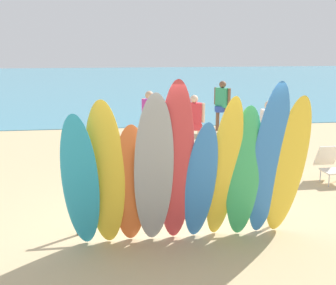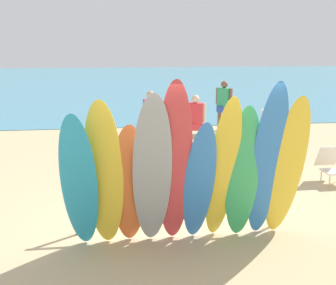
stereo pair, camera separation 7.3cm
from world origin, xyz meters
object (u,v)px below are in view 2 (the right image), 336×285
(surfboard_green_7, at_px, (242,174))
(beachgoer_near_rack, at_px, (269,131))
(surfboard_red_4, at_px, (174,166))
(surfboard_blue_8, at_px, (267,164))
(surfboard_orange_2, at_px, (129,185))
(surfboard_yellow_9, at_px, (287,169))
(surfboard_blue_5, at_px, (199,183))
(surfboard_yellow_1, at_px, (104,176))
(beachgoer_photographing, at_px, (151,117))
(surfboard_teal_0, at_px, (79,184))
(surfboard_yellow_6, at_px, (223,171))
(surfboard_rack, at_px, (181,196))
(beach_chair_red, at_px, (331,163))
(surfboard_grey_3, at_px, (152,173))
(beachgoer_by_water, at_px, (195,119))
(beachgoer_strolling, at_px, (224,102))

(surfboard_green_7, xyz_separation_m, beachgoer_near_rack, (1.73, 3.59, -0.10))
(surfboard_red_4, bearing_deg, surfboard_blue_8, 6.29)
(surfboard_orange_2, relative_size, surfboard_yellow_9, 0.82)
(surfboard_orange_2, xyz_separation_m, surfboard_blue_5, (1.03, -0.08, 0.02))
(surfboard_yellow_1, distance_m, beachgoer_photographing, 6.11)
(surfboard_teal_0, xyz_separation_m, surfboard_yellow_6, (2.09, 0.08, 0.09))
(surfboard_rack, bearing_deg, surfboard_yellow_6, -49.42)
(surfboard_teal_0, height_order, beachgoer_near_rack, surfboard_teal_0)
(beachgoer_near_rack, height_order, beach_chair_red, beachgoer_near_rack)
(surfboard_rack, height_order, surfboard_yellow_9, surfboard_yellow_9)
(surfboard_red_4, distance_m, beach_chair_red, 4.88)
(beachgoer_photographing, relative_size, beach_chair_red, 2.15)
(beachgoer_near_rack, relative_size, beachgoer_photographing, 1.00)
(surfboard_grey_3, relative_size, beachgoer_photographing, 1.47)
(surfboard_teal_0, xyz_separation_m, surfboard_yellow_1, (0.35, 0.10, 0.07))
(beachgoer_photographing, bearing_deg, surfboard_orange_2, -39.43)
(surfboard_yellow_6, bearing_deg, surfboard_rack, 125.31)
(surfboard_yellow_1, xyz_separation_m, surfboard_orange_2, (0.37, 0.05, -0.18))
(surfboard_blue_5, distance_m, beachgoer_by_water, 5.93)
(surfboard_yellow_6, bearing_deg, beachgoer_by_water, 77.93)
(surfboard_blue_5, height_order, surfboard_blue_8, surfboard_blue_8)
(beachgoer_photographing, bearing_deg, beach_chair_red, 16.87)
(beachgoer_strolling, bearing_deg, surfboard_yellow_6, -55.67)
(surfboard_orange_2, height_order, beachgoer_by_water, surfboard_orange_2)
(surfboard_red_4, relative_size, surfboard_yellow_6, 1.11)
(surfboard_yellow_1, height_order, surfboard_green_7, surfboard_yellow_1)
(surfboard_yellow_1, relative_size, surfboard_orange_2, 1.18)
(surfboard_green_7, bearing_deg, surfboard_yellow_1, -174.48)
(surfboard_orange_2, relative_size, beach_chair_red, 2.51)
(surfboard_yellow_1, xyz_separation_m, beach_chair_red, (4.91, 2.68, -0.73))
(surfboard_red_4, bearing_deg, beach_chair_red, 40.13)
(surfboard_yellow_9, xyz_separation_m, beachgoer_by_water, (-0.29, 5.85, -0.24))
(beachgoer_strolling, distance_m, beachgoer_by_water, 3.19)
(surfboard_yellow_6, bearing_deg, surfboard_teal_0, 176.95)
(surfboard_red_4, height_order, beachgoer_by_water, surfboard_red_4)
(surfboard_teal_0, height_order, beach_chair_red, surfboard_teal_0)
(surfboard_rack, height_order, beach_chair_red, beach_chair_red)
(surfboard_yellow_9, xyz_separation_m, beachgoer_near_rack, (1.06, 3.64, -0.18))
(surfboard_yellow_6, height_order, beachgoer_strolling, surfboard_yellow_6)
(beachgoer_strolling, bearing_deg, surfboard_rack, -60.18)
(surfboard_orange_2, xyz_separation_m, surfboard_grey_3, (0.32, -0.18, 0.24))
(beachgoer_photographing, bearing_deg, surfboard_grey_3, -36.21)
(surfboard_teal_0, xyz_separation_m, surfboard_yellow_9, (3.07, 0.06, 0.09))
(surfboard_yellow_9, bearing_deg, beachgoer_strolling, 81.02)
(surfboard_green_7, relative_size, beachgoer_by_water, 1.39)
(surfboard_grey_3, bearing_deg, beachgoer_strolling, 70.46)
(surfboard_orange_2, bearing_deg, surfboard_yellow_9, -3.04)
(surfboard_rack, height_order, beachgoer_strolling, beachgoer_strolling)
(surfboard_grey_3, distance_m, surfboard_green_7, 1.38)
(surfboard_green_7, xyz_separation_m, beachgoer_by_water, (0.38, 5.80, -0.16))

